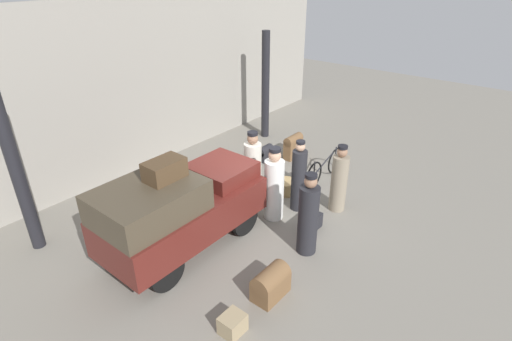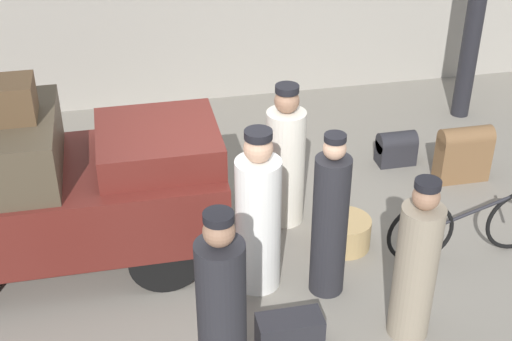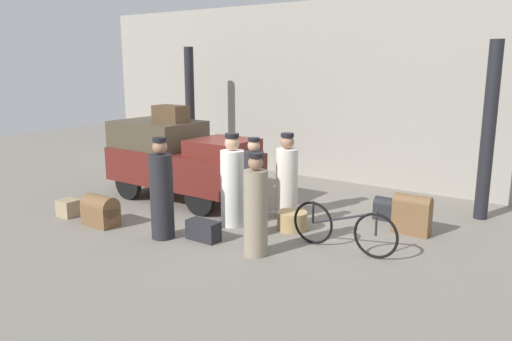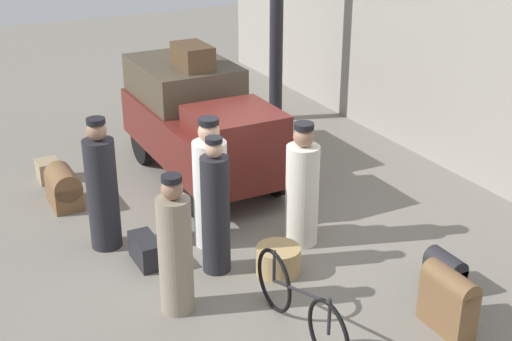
{
  "view_description": "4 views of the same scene",
  "coord_description": "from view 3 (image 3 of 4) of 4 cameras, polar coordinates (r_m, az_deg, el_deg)",
  "views": [
    {
      "loc": [
        -6.1,
        -4.9,
        5.18
      ],
      "look_at": [
        0.2,
        0.2,
        0.95
      ],
      "focal_mm": 28.0,
      "sensor_mm": 36.0,
      "label": 1
    },
    {
      "loc": [
        -1.08,
        -5.86,
        4.66
      ],
      "look_at": [
        0.2,
        0.2,
        0.95
      ],
      "focal_mm": 50.0,
      "sensor_mm": 36.0,
      "label": 2
    },
    {
      "loc": [
        5.6,
        -7.43,
        2.96
      ],
      "look_at": [
        0.2,
        0.2,
        0.95
      ],
      "focal_mm": 35.0,
      "sensor_mm": 36.0,
      "label": 3
    },
    {
      "loc": [
        7.64,
        -3.7,
        4.6
      ],
      "look_at": [
        0.2,
        0.2,
        0.95
      ],
      "focal_mm": 50.0,
      "sensor_mm": 36.0,
      "label": 4
    }
  ],
  "objects": [
    {
      "name": "bicycle",
      "position": [
        8.16,
        9.93,
        -6.54
      ],
      "size": [
        1.83,
        0.04,
        0.78
      ],
      "color": "black",
      "rests_on": "ground"
    },
    {
      "name": "canopy_pillar_left",
      "position": [
        13.88,
        -7.53,
        6.82
      ],
      "size": [
        0.25,
        0.25,
        3.39
      ],
      "color": "black",
      "rests_on": "ground"
    },
    {
      "name": "porter_standing_middle",
      "position": [
        8.64,
        -0.25,
        -2.35
      ],
      "size": [
        0.34,
        0.34,
        1.73
      ],
      "color": "#232328",
      "rests_on": "ground"
    },
    {
      "name": "trunk_barrel_dark",
      "position": [
        9.74,
        -17.36,
        -4.38
      ],
      "size": [
        0.67,
        0.4,
        0.58
      ],
      "color": "brown",
      "rests_on": "ground"
    },
    {
      "name": "trunk_umber_medium",
      "position": [
        8.62,
        -6.04,
        -6.82
      ],
      "size": [
        0.59,
        0.28,
        0.34
      ],
      "color": "#232328",
      "rests_on": "ground"
    },
    {
      "name": "trunk_large_brown",
      "position": [
        9.96,
        14.77,
        -4.21
      ],
      "size": [
        0.48,
        0.27,
        0.44
      ],
      "color": "#232328",
      "rests_on": "ground"
    },
    {
      "name": "conductor_in_dark_uniform",
      "position": [
        9.19,
        -2.71,
        -1.6
      ],
      "size": [
        0.44,
        0.44,
        1.73
      ],
      "color": "white",
      "rests_on": "ground"
    },
    {
      "name": "truck",
      "position": [
        11.05,
        -8.7,
        1.48
      ],
      "size": [
        3.4,
        1.52,
        1.7
      ],
      "color": "black",
      "rests_on": "ground"
    },
    {
      "name": "porter_with_bicycle",
      "position": [
        7.76,
        -0.04,
        -4.46
      ],
      "size": [
        0.38,
        0.38,
        1.63
      ],
      "color": "gray",
      "rests_on": "ground"
    },
    {
      "name": "ground_plane",
      "position": [
        9.76,
        -1.64,
        -5.52
      ],
      "size": [
        30.0,
        30.0,
        0.0
      ],
      "primitive_type": "plane",
      "color": "gray"
    },
    {
      "name": "station_building_facade",
      "position": [
        12.81,
        9.44,
        8.8
      ],
      "size": [
        16.0,
        0.15,
        4.5
      ],
      "color": "gray",
      "rests_on": "ground"
    },
    {
      "name": "suitcase_small_leather",
      "position": [
        10.55,
        -20.64,
        -4.03
      ],
      "size": [
        0.38,
        0.33,
        0.33
      ],
      "color": "#9E8966",
      "rests_on": "ground"
    },
    {
      "name": "porter_carrying_trunk",
      "position": [
        9.74,
        3.54,
        -1.02
      ],
      "size": [
        0.43,
        0.43,
        1.66
      ],
      "color": "silver",
      "rests_on": "ground"
    },
    {
      "name": "porter_lifting_near_truck",
      "position": [
        8.66,
        -10.73,
        -2.53
      ],
      "size": [
        0.4,
        0.4,
        1.75
      ],
      "color": "#232328",
      "rests_on": "ground"
    },
    {
      "name": "suitcase_tan_flat",
      "position": [
        9.23,
        17.4,
        -4.67
      ],
      "size": [
        0.65,
        0.27,
        0.71
      ],
      "color": "brown",
      "rests_on": "ground"
    },
    {
      "name": "wicker_basket",
      "position": [
        9.11,
        4.16,
        -5.74
      ],
      "size": [
        0.55,
        0.55,
        0.33
      ],
      "color": "tan",
      "rests_on": "ground"
    },
    {
      "name": "canopy_pillar_right",
      "position": [
        10.38,
        25.02,
        4.01
      ],
      "size": [
        0.25,
        0.25,
        3.39
      ],
      "color": "black",
      "rests_on": "ground"
    },
    {
      "name": "trunk_on_truck_roof",
      "position": [
        11.08,
        -9.73,
        6.39
      ],
      "size": [
        0.72,
        0.45,
        0.37
      ],
      "color": "#4C3823",
      "rests_on": "truck"
    }
  ]
}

